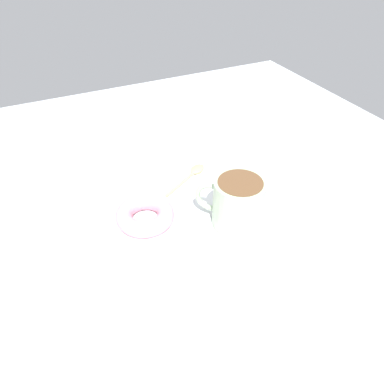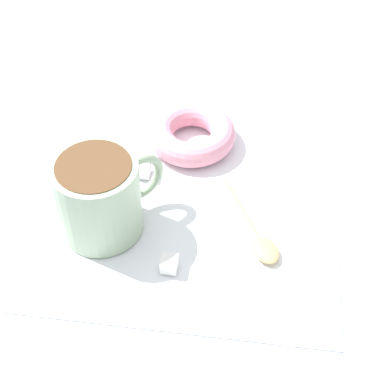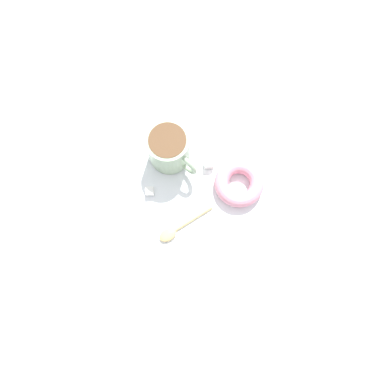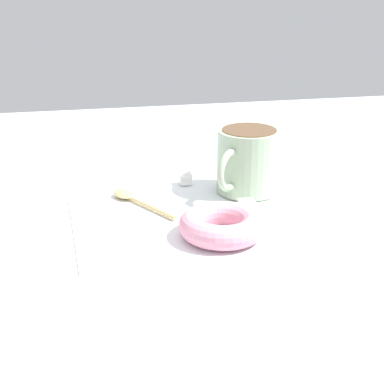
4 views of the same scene
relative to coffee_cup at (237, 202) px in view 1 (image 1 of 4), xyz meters
The scene contains 7 objects.
ground_plane 10.64cm from the coffee_cup, 51.93° to the left, with size 120.00×120.00×2.00cm, color #B2BCC6.
napkin 10.44cm from the coffee_cup, 26.35° to the left, with size 30.50×30.50×0.30cm, color white.
coffee_cup is the anchor object (origin of this frame).
donut 15.61cm from the coffee_cup, 63.51° to the left, with size 9.94×9.94×2.85cm, color pink.
spoon 16.27cm from the coffee_cup, ahead, with size 7.40×11.26×0.90cm.
sugar_cube 8.92cm from the coffee_cup, 73.92° to the left, with size 1.83×1.83×1.83cm, color white.
sugar_cube_extra 9.51cm from the coffee_cup, 29.70° to the right, with size 1.59×1.59×1.59cm, color white.
Camera 1 is at (-44.62, 19.75, 43.63)cm, focal length 35.00 mm.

